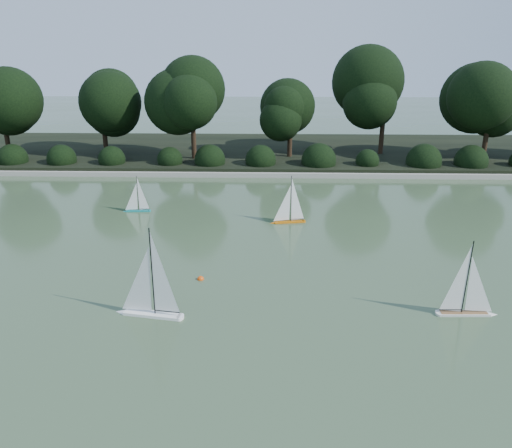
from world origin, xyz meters
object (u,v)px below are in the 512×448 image
(sailboat_white_a, at_px, (146,301))
(sailboat_orange, at_px, (287,215))
(race_buoy, at_px, (201,279))
(sailboat_teal, at_px, (135,206))
(sailboat_white_b, at_px, (470,303))

(sailboat_white_a, relative_size, sailboat_orange, 1.29)
(sailboat_orange, height_order, race_buoy, sailboat_orange)
(sailboat_orange, bearing_deg, sailboat_teal, 169.00)
(sailboat_white_b, relative_size, sailboat_teal, 1.36)
(sailboat_white_b, xyz_separation_m, race_buoy, (-5.25, 1.35, -0.25))
(sailboat_orange, bearing_deg, race_buoy, -118.07)
(sailboat_white_b, relative_size, race_buoy, 10.74)
(sailboat_white_a, distance_m, race_buoy, 1.76)
(sailboat_teal, bearing_deg, sailboat_white_a, -73.77)
(sailboat_white_a, distance_m, sailboat_orange, 5.94)
(sailboat_orange, xyz_separation_m, race_buoy, (-1.98, -3.71, -0.23))
(sailboat_orange, xyz_separation_m, sailboat_teal, (-4.56, 0.89, -0.04))
(sailboat_white_b, bearing_deg, sailboat_white_a, -178.27)
(sailboat_white_b, xyz_separation_m, sailboat_teal, (-7.83, 5.95, -0.06))
(sailboat_white_a, xyz_separation_m, sailboat_white_b, (6.05, 0.18, -0.04))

